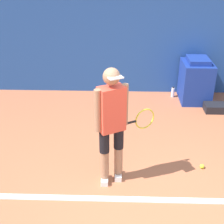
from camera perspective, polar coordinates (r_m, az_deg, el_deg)
The scene contains 8 objects.
ground_plane at distance 4.12m, azimuth 6.57°, elevation -18.87°, with size 24.00×24.00×0.00m, color #B76642.
back_wall at distance 7.15m, azimuth 4.75°, elevation 12.63°, with size 24.00×0.10×2.35m.
court_baseline at distance 4.36m, azimuth 6.26°, elevation -15.65°, with size 21.60×0.10×0.01m.
tennis_player at distance 4.13m, azimuth 0.05°, elevation -1.85°, with size 0.82×0.52×1.71m.
tennis_ball at distance 5.04m, azimuth 16.15°, elevation -9.53°, with size 0.07×0.07×0.07m.
covered_chair at distance 7.08m, azimuth 15.05°, elevation 5.57°, with size 0.63×0.77×0.97m.
equipment_bag at distance 6.87m, azimuth 19.60°, elevation 0.72°, with size 0.75×0.32×0.16m.
water_bottle at distance 7.26m, azimuth 11.06°, elevation 3.58°, with size 0.07×0.07×0.24m.
Camera 1 is at (-0.35, -2.85, 2.95)m, focal length 50.00 mm.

